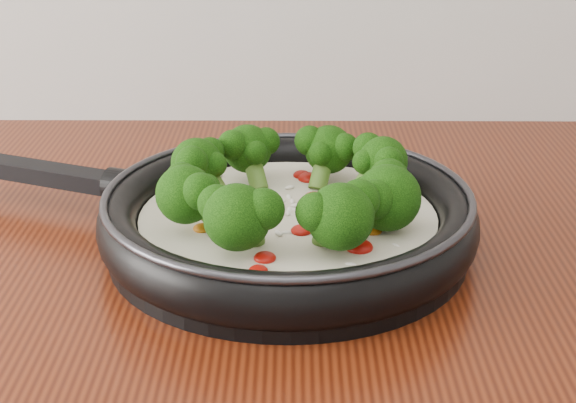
{
  "coord_description": "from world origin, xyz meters",
  "views": [
    {
      "loc": [
        0.13,
        0.34,
        1.27
      ],
      "look_at": [
        0.13,
        1.08,
        0.95
      ],
      "focal_mm": 53.38,
      "sensor_mm": 36.0,
      "label": 1
    }
  ],
  "objects": [
    {
      "name": "skillet",
      "position": [
        0.12,
        1.08,
        0.94
      ],
      "size": [
        0.59,
        0.47,
        0.1
      ],
      "color": "black",
      "rests_on": "counter"
    }
  ]
}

